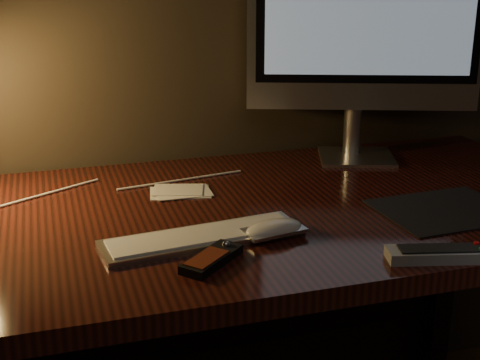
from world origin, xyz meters
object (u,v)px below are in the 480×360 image
object	(u,v)px
mouse	(274,231)
keyboard	(203,237)
tv_remote	(444,253)
desk	(221,252)
media_remote	(212,259)
monitor	(366,18)

from	to	relation	value
mouse	keyboard	bearing A→B (deg)	160.11
mouse	tv_remote	xyz separation A→B (m)	(0.25, -0.18, 0.00)
mouse	tv_remote	distance (m)	0.30
desk	media_remote	size ratio (longest dim) A/B	12.56
keyboard	media_remote	xyz separation A→B (m)	(-0.01, -0.10, 0.00)
media_remote	tv_remote	distance (m)	0.40
desk	monitor	size ratio (longest dim) A/B	2.70
desk	mouse	distance (m)	0.27
media_remote	tv_remote	xyz separation A→B (m)	(0.38, -0.10, 0.00)
monitor	media_remote	distance (m)	0.78
media_remote	monitor	bearing A→B (deg)	1.49
tv_remote	desk	bearing A→B (deg)	138.94
keyboard	desk	bearing A→B (deg)	59.98
mouse	media_remote	world-z (taller)	media_remote
monitor	media_remote	size ratio (longest dim) A/B	4.66
desk	tv_remote	distance (m)	0.52
desk	mouse	bearing A→B (deg)	-80.36
monitor	keyboard	world-z (taller)	monitor
keyboard	tv_remote	xyz separation A→B (m)	(0.38, -0.20, 0.00)
desk	mouse	size ratio (longest dim) A/B	14.05
monitor	keyboard	size ratio (longest dim) A/B	1.60
media_remote	tv_remote	size ratio (longest dim) A/B	0.63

